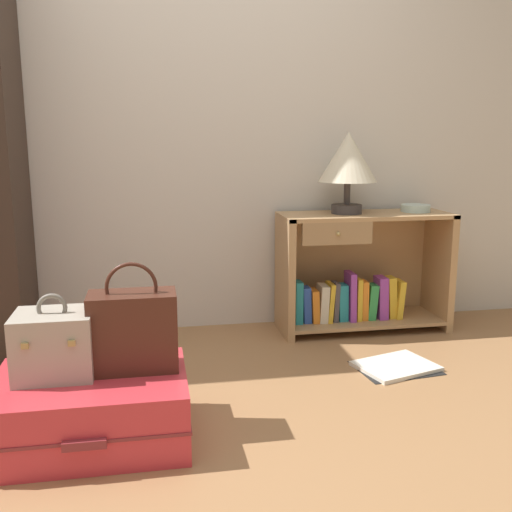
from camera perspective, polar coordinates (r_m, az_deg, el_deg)
The scene contains 9 objects.
ground_plane at distance 2.16m, azimuth -4.10°, elevation -18.85°, with size 9.00×9.00×0.00m, color #9E7047.
back_wall at distance 3.37m, azimuth -7.29°, elevation 14.93°, with size 6.40×0.10×2.60m, color beige.
bookshelf at distance 3.41m, azimuth 9.92°, elevation -1.81°, with size 0.96×0.37×0.67m.
table_lamp at distance 3.30m, azimuth 8.95°, elevation 9.25°, with size 0.32×0.32×0.45m.
bowl at distance 3.48m, azimuth 15.26°, elevation 4.51°, with size 0.17×0.17×0.04m, color silver.
suitcase_large at distance 2.28m, azimuth -15.69°, elevation -14.13°, with size 0.69×0.52×0.25m.
train_case at distance 2.24m, azimuth -19.02°, elevation -8.09°, with size 0.27×0.23×0.31m.
handbag at distance 2.21m, azimuth -11.86°, elevation -7.06°, with size 0.32×0.16×0.41m.
open_book_on_floor at distance 2.95m, azimuth 13.45°, elevation -10.42°, with size 0.42×0.36×0.02m.
Camera 1 is at (-0.19, -1.86, 1.09)m, focal length 41.10 mm.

